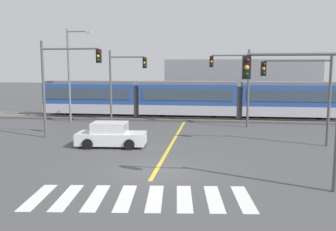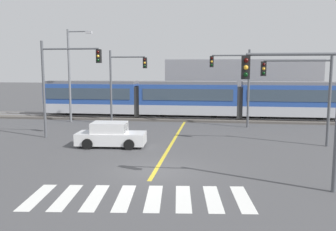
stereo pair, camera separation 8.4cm
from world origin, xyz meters
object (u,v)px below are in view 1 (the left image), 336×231
at_px(traffic_light_mid_left, 62,75).
at_px(traffic_light_far_left, 122,77).
at_px(sedan_crossing, 111,135).
at_px(street_lamp_west, 71,70).
at_px(light_rail_tram, 188,98).
at_px(traffic_light_far_right, 236,77).
at_px(traffic_light_mid_right, 305,85).
at_px(traffic_light_near_right, 305,94).

bearing_deg(traffic_light_mid_left, traffic_light_far_left, 68.94).
relative_size(sedan_crossing, street_lamp_west, 0.52).
xyz_separation_m(light_rail_tram, street_lamp_west, (-10.19, -3.13, 2.65)).
xyz_separation_m(traffic_light_mid_left, traffic_light_far_right, (11.99, 6.33, -0.25)).
distance_m(light_rail_tram, traffic_light_mid_right, 13.55).
bearing_deg(traffic_light_mid_right, street_lamp_west, 157.20).
distance_m(sedan_crossing, street_lamp_west, 12.15).
bearing_deg(traffic_light_far_right, traffic_light_near_right, -83.41).
distance_m(traffic_light_near_right, street_lamp_west, 22.96).
bearing_deg(traffic_light_far_right, sedan_crossing, -132.98).
height_order(light_rail_tram, traffic_light_far_right, traffic_light_far_right).
bearing_deg(traffic_light_mid_right, traffic_light_far_left, 152.87).
bearing_deg(traffic_light_far_left, traffic_light_mid_right, -27.13).
height_order(traffic_light_mid_left, traffic_light_near_right, traffic_light_mid_left).
relative_size(light_rail_tram, traffic_light_mid_left, 4.20).
xyz_separation_m(sedan_crossing, traffic_light_far_right, (7.96, 8.54, 3.42)).
height_order(light_rail_tram, street_lamp_west, street_lamp_west).
xyz_separation_m(traffic_light_near_right, traffic_light_far_right, (-1.77, 15.33, 0.30)).
relative_size(traffic_light_mid_right, street_lamp_west, 0.69).
height_order(traffic_light_mid_right, traffic_light_near_right, traffic_light_near_right).
bearing_deg(light_rail_tram, street_lamp_west, -162.90).
height_order(traffic_light_far_left, street_lamp_west, street_lamp_west).
relative_size(light_rail_tram, traffic_light_near_right, 4.88).
relative_size(sedan_crossing, traffic_light_mid_left, 0.65).
distance_m(light_rail_tram, traffic_light_far_right, 6.22).
bearing_deg(light_rail_tram, traffic_light_far_right, -44.50).
height_order(sedan_crossing, traffic_light_near_right, traffic_light_near_right).
relative_size(traffic_light_far_right, street_lamp_west, 0.77).
height_order(light_rail_tram, traffic_light_far_left, traffic_light_far_left).
bearing_deg(traffic_light_mid_right, light_rail_tram, 126.59).
xyz_separation_m(traffic_light_mid_right, traffic_light_far_left, (-13.32, 6.83, 0.28)).
bearing_deg(traffic_light_near_right, traffic_light_far_right, 96.59).
height_order(sedan_crossing, traffic_light_far_right, traffic_light_far_right).
xyz_separation_m(traffic_light_mid_left, street_lamp_west, (-2.38, 7.31, 0.33)).
height_order(sedan_crossing, traffic_light_mid_right, traffic_light_mid_right).
bearing_deg(traffic_light_mid_right, traffic_light_far_right, 119.82).
bearing_deg(traffic_light_far_left, traffic_light_near_right, -53.95).
relative_size(light_rail_tram, traffic_light_far_left, 4.42).
bearing_deg(street_lamp_west, traffic_light_mid_right, -22.80).
relative_size(light_rail_tram, sedan_crossing, 6.50).
relative_size(traffic_light_far_left, traffic_light_far_right, 1.00).
bearing_deg(sedan_crossing, traffic_light_near_right, -34.90).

